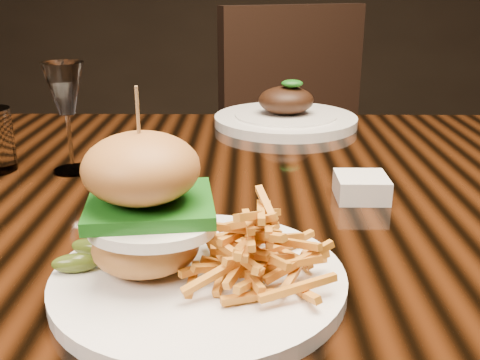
{
  "coord_description": "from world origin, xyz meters",
  "views": [
    {
      "loc": [
        -0.05,
        -0.7,
        1.01
      ],
      "look_at": [
        -0.06,
        -0.13,
        0.81
      ],
      "focal_mm": 42.0,
      "sensor_mm": 36.0,
      "label": 1
    }
  ],
  "objects_px": {
    "dining_table": "(286,241)",
    "burger_plate": "(194,238)",
    "chair_far": "(309,152)",
    "wine_glass": "(65,93)",
    "far_dish": "(286,116)"
  },
  "relations": [
    {
      "from": "burger_plate",
      "to": "chair_far",
      "type": "bearing_deg",
      "value": 83.0
    },
    {
      "from": "dining_table",
      "to": "chair_far",
      "type": "height_order",
      "value": "chair_far"
    },
    {
      "from": "burger_plate",
      "to": "chair_far",
      "type": "xyz_separation_m",
      "value": [
        0.23,
        1.14,
        -0.26
      ]
    },
    {
      "from": "burger_plate",
      "to": "wine_glass",
      "type": "relative_size",
      "value": 1.68
    },
    {
      "from": "dining_table",
      "to": "burger_plate",
      "type": "bearing_deg",
      "value": -111.71
    },
    {
      "from": "burger_plate",
      "to": "chair_far",
      "type": "distance_m",
      "value": 1.19
    },
    {
      "from": "dining_table",
      "to": "burger_plate",
      "type": "relative_size",
      "value": 5.97
    },
    {
      "from": "far_dish",
      "to": "chair_far",
      "type": "relative_size",
      "value": 0.29
    },
    {
      "from": "dining_table",
      "to": "far_dish",
      "type": "height_order",
      "value": "far_dish"
    },
    {
      "from": "far_dish",
      "to": "chair_far",
      "type": "distance_m",
      "value": 0.58
    },
    {
      "from": "dining_table",
      "to": "chair_far",
      "type": "relative_size",
      "value": 1.68
    },
    {
      "from": "wine_glass",
      "to": "chair_far",
      "type": "relative_size",
      "value": 0.17
    },
    {
      "from": "burger_plate",
      "to": "chair_far",
      "type": "relative_size",
      "value": 0.28
    },
    {
      "from": "dining_table",
      "to": "wine_glass",
      "type": "distance_m",
      "value": 0.37
    },
    {
      "from": "dining_table",
      "to": "far_dish",
      "type": "bearing_deg",
      "value": 86.77
    }
  ]
}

